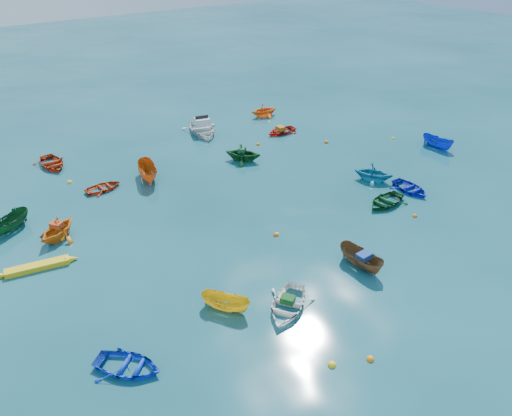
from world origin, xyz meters
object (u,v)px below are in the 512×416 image
dinghy_white_near (287,308)px  motorboat_white (203,133)px  dinghy_blue_se (410,191)px  kayak_yellow (38,269)px  dinghy_blue_sw (128,369)px

dinghy_white_near → motorboat_white: size_ratio=0.74×
dinghy_blue_se → motorboat_white: 18.68m
dinghy_blue_se → motorboat_white: motorboat_white is taller
dinghy_blue_se → kayak_yellow: size_ratio=0.71×
dinghy_blue_sw → kayak_yellow: 9.44m
dinghy_blue_sw → dinghy_blue_se: dinghy_blue_sw is taller
kayak_yellow → motorboat_white: motorboat_white is taller
dinghy_white_near → kayak_yellow: dinghy_white_near is taller
dinghy_blue_sw → motorboat_white: 26.36m
dinghy_blue_se → kayak_yellow: bearing=169.7°
motorboat_white → dinghy_white_near: bearing=-95.1°
kayak_yellow → dinghy_white_near: bearing=-127.7°
dinghy_blue_se → dinghy_blue_sw: bearing=-167.3°
dinghy_blue_se → kayak_yellow: (-23.63, 5.17, 0.00)m
dinghy_blue_se → motorboat_white: (-6.90, 17.36, 0.00)m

